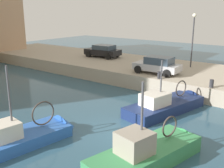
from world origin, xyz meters
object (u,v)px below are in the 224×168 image
object	(u,v)px
fishing_boat_blue	(28,140)
mooring_bollard_mid	(159,75)
parked_car_silver	(158,65)
mooring_bollard_south	(212,84)
parked_car_black	(103,51)
fishing_boat_green	(151,158)
quay_streetlamp	(193,31)
fishing_boat_navy	(168,109)

from	to	relation	value
fishing_boat_blue	mooring_bollard_mid	size ratio (longest dim) A/B	10.69
parked_car_silver	mooring_bollard_south	distance (m)	5.23
fishing_boat_blue	parked_car_black	size ratio (longest dim) A/B	1.46
fishing_boat_green	parked_car_silver	size ratio (longest dim) A/B	1.66
mooring_bollard_south	quay_streetlamp	xyz separation A→B (m)	(5.65, 3.75, 2.98)
mooring_bollard_mid	fishing_boat_green	bearing A→B (deg)	-153.70
fishing_boat_green	quay_streetlamp	xyz separation A→B (m)	(14.62, 4.18, 4.33)
fishing_boat_navy	parked_car_silver	distance (m)	5.81
parked_car_silver	quay_streetlamp	bearing A→B (deg)	-16.68
mooring_bollard_south	mooring_bollard_mid	distance (m)	4.00
mooring_bollard_south	mooring_bollard_mid	size ratio (longest dim) A/B	1.00
mooring_bollard_south	mooring_bollard_mid	bearing A→B (deg)	90.00
fishing_boat_navy	parked_car_silver	world-z (taller)	fishing_boat_navy
fishing_boat_green	mooring_bollard_mid	size ratio (longest dim) A/B	11.71
parked_car_silver	mooring_bollard_mid	distance (m)	1.87
fishing_boat_blue	fishing_boat_green	world-z (taller)	fishing_boat_blue
fishing_boat_navy	mooring_bollard_south	world-z (taller)	fishing_boat_navy
fishing_boat_navy	mooring_bollard_mid	xyz separation A→B (m)	(2.93, 2.27, 1.36)
mooring_bollard_south	quay_streetlamp	size ratio (longest dim) A/B	0.11
parked_car_silver	fishing_boat_blue	bearing A→B (deg)	178.62
parked_car_black	parked_car_silver	distance (m)	9.25
fishing_boat_navy	quay_streetlamp	bearing A→B (deg)	13.25
mooring_bollard_south	fishing_boat_green	bearing A→B (deg)	-177.24
fishing_boat_navy	mooring_bollard_south	size ratio (longest dim) A/B	12.40
fishing_boat_navy	parked_car_silver	xyz separation A→B (m)	(4.46, 3.26, 1.80)
fishing_boat_blue	parked_car_silver	size ratio (longest dim) A/B	1.51
fishing_boat_green	parked_car_silver	bearing A→B (deg)	27.29
fishing_boat_navy	parked_car_silver	size ratio (longest dim) A/B	1.75
parked_car_black	fishing_boat_green	bearing A→B (deg)	-134.67
parked_car_black	quay_streetlamp	size ratio (longest dim) A/B	0.83
fishing_boat_navy	mooring_bollard_south	bearing A→B (deg)	-30.46
parked_car_silver	mooring_bollard_mid	world-z (taller)	parked_car_silver
fishing_boat_navy	mooring_bollard_south	xyz separation A→B (m)	(2.93, -1.73, 1.36)
fishing_boat_green	fishing_boat_blue	bearing A→B (deg)	110.95
parked_car_black	fishing_boat_navy	bearing A→B (deg)	-123.42
mooring_bollard_south	fishing_boat_navy	bearing A→B (deg)	149.54
parked_car_silver	mooring_bollard_south	bearing A→B (deg)	-107.04
fishing_boat_navy	fishing_boat_green	xyz separation A→B (m)	(-6.03, -2.16, 0.01)
mooring_bollard_south	quay_streetlamp	distance (m)	7.41
fishing_boat_navy	fishing_boat_green	bearing A→B (deg)	-160.32
fishing_boat_blue	parked_car_black	world-z (taller)	fishing_boat_blue
fishing_boat_navy	fishing_boat_blue	distance (m)	8.96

